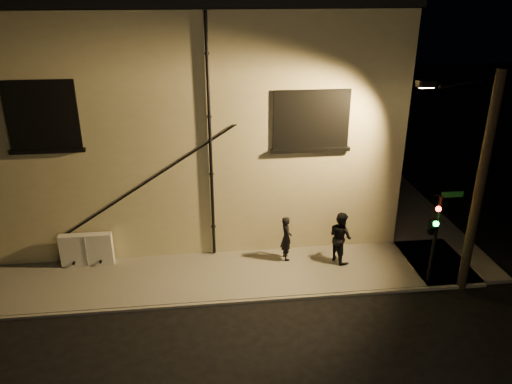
{
  "coord_description": "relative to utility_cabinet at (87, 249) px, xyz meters",
  "views": [
    {
      "loc": [
        -2.16,
        -12.97,
        9.29
      ],
      "look_at": [
        -0.41,
        1.8,
        2.96
      ],
      "focal_mm": 35.0,
      "sensor_mm": 36.0,
      "label": 1
    }
  ],
  "objects": [
    {
      "name": "utility_cabinet",
      "position": [
        0.0,
        0.0,
        0.0
      ],
      "size": [
        1.77,
        0.3,
        1.16
      ],
      "primitive_type": "cube",
      "color": "silver",
      "rests_on": "sidewalk"
    },
    {
      "name": "sidewalk",
      "position": [
        7.42,
        1.69,
        -0.64
      ],
      "size": [
        21.0,
        16.0,
        0.12
      ],
      "color": "slate",
      "rests_on": "ground"
    },
    {
      "name": "pedestrian_b",
      "position": [
        8.78,
        -0.77,
        0.35
      ],
      "size": [
        1.0,
        1.11,
        1.86
      ],
      "primitive_type": "imported",
      "rotation": [
        0.0,
        0.0,
        1.98
      ],
      "color": "black",
      "rests_on": "sidewalk"
    },
    {
      "name": "pedestrian_a",
      "position": [
        6.92,
        -0.43,
        0.24
      ],
      "size": [
        0.46,
        0.64,
        1.64
      ],
      "primitive_type": "imported",
      "rotation": [
        0.0,
        0.0,
        1.69
      ],
      "color": "black",
      "rests_on": "sidewalk"
    },
    {
      "name": "ground",
      "position": [
        6.2,
        -2.7,
        -0.7
      ],
      "size": [
        90.0,
        90.0,
        0.0
      ],
      "primitive_type": "plane",
      "color": "black"
    },
    {
      "name": "streetlamp_pole",
      "position": [
        12.25,
        -2.66,
        3.06
      ],
      "size": [
        2.02,
        1.39,
        7.07
      ],
      "color": "black",
      "rests_on": "ground"
    },
    {
      "name": "building",
      "position": [
        3.2,
        6.29,
        3.7
      ],
      "size": [
        16.2,
        12.23,
        8.8
      ],
      "color": "beige",
      "rests_on": "ground"
    },
    {
      "name": "traffic_signal",
      "position": [
        11.17,
        -2.51,
        1.55
      ],
      "size": [
        1.14,
        1.84,
        3.18
      ],
      "color": "black",
      "rests_on": "sidewalk"
    }
  ]
}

